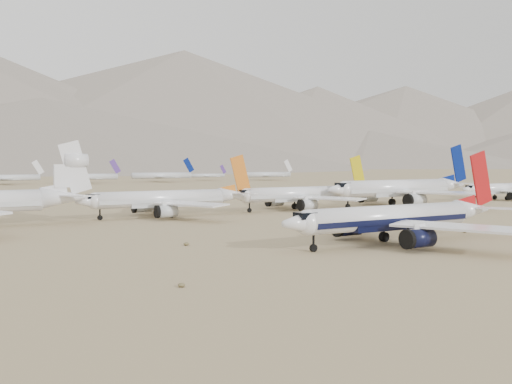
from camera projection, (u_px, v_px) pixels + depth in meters
ground at (379, 243)px, 99.88m from camera, size 7000.00×7000.00×0.00m
main_airliner at (399, 218)px, 98.99m from camera, size 46.52×45.43×16.42m
row2_navy_widebody at (402, 188)px, 183.37m from camera, size 57.21×55.95×20.35m
row2_gold_tail at (302, 194)px, 169.11m from camera, size 46.08×45.07×16.41m
row2_orange_tail at (169, 199)px, 147.66m from camera, size 45.64×44.65×16.28m
row2_blue_far at (502, 189)px, 214.28m from camera, size 41.79×40.86×14.85m
foothills at (215, 139)px, 1308.74m from camera, size 4637.50×1395.00×155.00m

